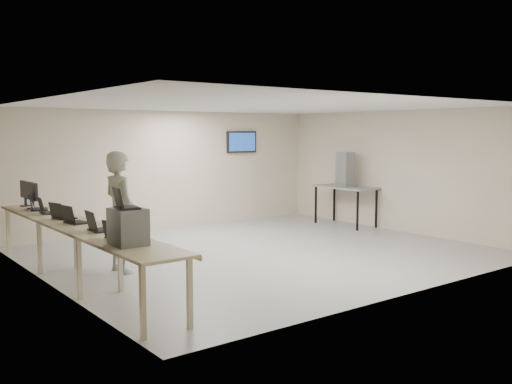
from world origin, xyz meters
TOP-DOWN VIEW (x-y plane):
  - room at (0.03, 0.06)m, footprint 8.01×7.01m
  - workbench at (-3.59, 0.00)m, footprint 0.76×6.00m
  - equipment_box at (-3.65, -1.97)m, footprint 0.39×0.44m
  - laptop_on_box at (-3.70, -1.97)m, footprint 0.33×0.38m
  - laptop_0 at (-3.61, -1.48)m, footprint 0.33×0.36m
  - laptop_1 at (-3.59, -0.79)m, footprint 0.33×0.39m
  - laptop_2 at (-3.62, 0.10)m, footprint 0.35×0.41m
  - laptop_3 at (-3.61, 0.66)m, footprint 0.38×0.41m
  - laptop_4 at (-3.62, 1.43)m, footprint 0.35×0.41m
  - laptop_5 at (-3.62, 1.98)m, footprint 0.43×0.46m
  - monitor_near at (-3.60, 2.24)m, footprint 0.22×0.49m
  - monitor_far at (-3.60, 2.71)m, footprint 0.22×0.48m
  - soldier at (-2.80, 0.20)m, footprint 0.53×0.76m
  - side_table at (3.60, 1.28)m, footprint 0.76×1.62m
  - storage_bins at (3.58, 1.28)m, footprint 0.32×0.35m

SIDE VIEW (x-z plane):
  - workbench at x=-3.59m, z-range 0.38..1.28m
  - side_table at x=3.60m, z-range 0.41..1.39m
  - laptop_0 at x=-3.61m, z-range 0.84..1.09m
  - laptop_3 at x=-3.61m, z-range 0.83..1.11m
  - laptop_2 at x=-3.62m, z-range 0.83..1.12m
  - laptop_4 at x=-3.62m, z-range 0.83..1.12m
  - laptop_1 at x=-3.59m, z-range 0.83..1.13m
  - laptop_5 at x=-3.62m, z-range 0.83..1.13m
  - soldier at x=-2.80m, z-range 0.00..1.99m
  - equipment_box at x=-3.65m, z-range 0.90..1.36m
  - monitor_far at x=-3.60m, z-range 0.95..1.43m
  - monitor_near at x=-3.60m, z-range 0.95..1.43m
  - storage_bins at x=3.58m, z-range 0.97..1.81m
  - room at x=0.03m, z-range 0.01..2.82m
  - laptop_on_box at x=-3.70m, z-range 1.29..1.56m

